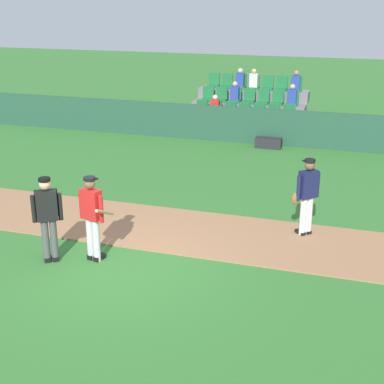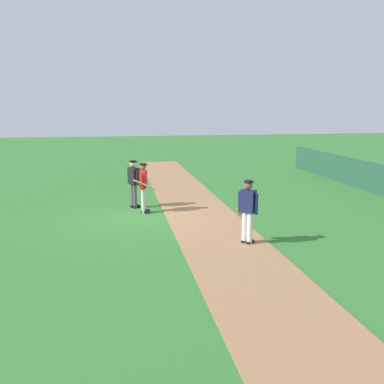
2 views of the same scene
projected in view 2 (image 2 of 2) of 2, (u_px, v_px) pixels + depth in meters
The scene contains 5 objects.
ground_plane at pixel (141, 217), 13.83m from camera, with size 80.00×80.00×0.00m, color #33702D.
infield_dirt_path at pixel (200, 214), 14.20m from camera, with size 28.00×2.43×0.03m, color #9E704C.
batter_red_jersey at pixel (143, 186), 14.20m from camera, with size 0.61×0.80×1.76m.
umpire_home_plate at pixel (134, 181), 14.92m from camera, with size 0.53×0.46×1.76m.
runner_navy_jersey at pixel (247, 210), 10.92m from camera, with size 0.57×0.50×1.76m.
Camera 2 is at (13.46, -0.73, 3.65)m, focal length 38.26 mm.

